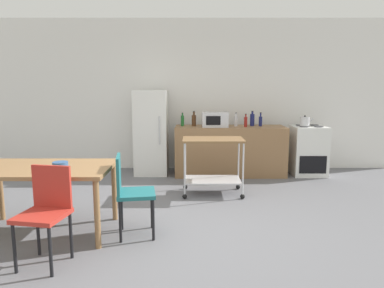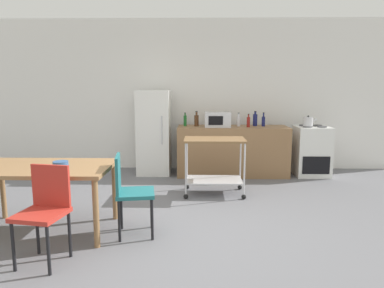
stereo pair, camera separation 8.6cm
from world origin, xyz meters
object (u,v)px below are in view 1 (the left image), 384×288
at_px(refrigerator, 153,132).
at_px(bottle_wine, 184,120).
at_px(chair_teal, 131,189).
at_px(bottle_soy_sauce, 262,121).
at_px(kitchen_cart, 214,157).
at_px(dining_table, 44,174).
at_px(chair_red, 47,208).
at_px(bottle_soda, 237,121).
at_px(bottle_sparkling_water, 253,120).
at_px(fruit_bowl, 62,164).
at_px(bottle_olive_oil, 247,122).
at_px(stove_oven, 309,150).
at_px(bottle_vinegar, 195,120).
at_px(kettle, 306,121).
at_px(microwave, 216,120).

xyz_separation_m(refrigerator, bottle_wine, (0.58, -0.03, 0.23)).
bearing_deg(chair_teal, bottle_soy_sauce, -43.73).
height_order(kitchen_cart, bottle_soy_sauce, bottle_soy_sauce).
bearing_deg(dining_table, bottle_soy_sauce, 42.96).
xyz_separation_m(chair_red, bottle_soda, (2.13, 3.35, 0.48)).
height_order(bottle_sparkling_water, fruit_bowl, bottle_sparkling_water).
bearing_deg(kitchen_cart, bottle_olive_oil, 59.76).
height_order(stove_oven, fruit_bowl, stove_oven).
distance_m(stove_oven, bottle_vinegar, 2.18).
bearing_deg(kettle, chair_teal, -135.58).
relative_size(bottle_vinegar, fruit_bowl, 1.65).
bearing_deg(stove_oven, bottle_olive_oil, -174.91).
height_order(bottle_olive_oil, bottle_soy_sauce, bottle_soy_sauce).
bearing_deg(stove_oven, chair_teal, -135.77).
height_order(stove_oven, bottle_wine, bottle_wine).
distance_m(bottle_sparkling_water, fruit_bowl, 3.74).
distance_m(bottle_wine, kettle, 2.21).
height_order(bottle_wine, bottle_soy_sauce, bottle_soy_sauce).
xyz_separation_m(stove_oven, kettle, (-0.12, -0.10, 0.55)).
height_order(chair_red, bottle_wine, bottle_wine).
bearing_deg(bottle_soy_sauce, fruit_bowl, -135.19).
xyz_separation_m(kitchen_cart, bottle_wine, (-0.49, 1.27, 0.43)).
relative_size(bottle_vinegar, bottle_soy_sauce, 1.08).
bearing_deg(bottle_sparkling_water, chair_red, -125.51).
height_order(chair_teal, refrigerator, refrigerator).
xyz_separation_m(bottle_olive_oil, fruit_bowl, (-2.40, -2.54, -0.22)).
xyz_separation_m(bottle_soda, bottle_olive_oil, (0.16, -0.12, -0.00)).
height_order(bottle_vinegar, bottle_soy_sauce, bottle_vinegar).
distance_m(kitchen_cart, fruit_bowl, 2.26).
xyz_separation_m(microwave, fruit_bowl, (-1.85, -2.56, -0.25)).
distance_m(chair_red, stove_oven, 4.81).
xyz_separation_m(chair_red, bottle_sparkling_water, (2.44, 3.42, 0.50)).
height_order(bottle_wine, bottle_sparkling_water, bottle_sparkling_water).
xyz_separation_m(bottle_olive_oil, bottle_sparkling_water, (0.15, 0.19, 0.02)).
relative_size(chair_teal, stove_oven, 0.97).
bearing_deg(dining_table, bottle_olive_oil, 44.54).
distance_m(chair_red, bottle_soda, 4.00).
xyz_separation_m(refrigerator, kettle, (2.78, -0.18, 0.23)).
bearing_deg(chair_red, fruit_bowl, 109.28).
xyz_separation_m(chair_red, bottle_olive_oil, (2.29, 3.23, 0.48)).
relative_size(bottle_vinegar, microwave, 0.59).
height_order(bottle_sparkling_water, kettle, bottle_sparkling_water).
distance_m(stove_oven, bottle_soda, 1.45).
relative_size(bottle_soy_sauce, kettle, 1.05).
height_order(chair_teal, bottle_vinegar, bottle_vinegar).
bearing_deg(refrigerator, kitchen_cart, -50.63).
xyz_separation_m(chair_teal, chair_red, (-0.66, -0.60, 0.00)).
relative_size(bottle_wine, bottle_soda, 0.98).
relative_size(bottle_olive_oil, bottle_soy_sauce, 0.94).
relative_size(dining_table, kitchen_cart, 1.65).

